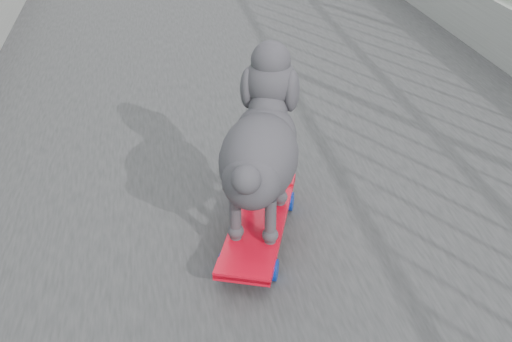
% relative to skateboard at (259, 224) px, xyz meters
% --- Properties ---
extents(skateboard, '(0.34, 0.57, 0.07)m').
position_rel_skateboard_xyz_m(skateboard, '(0.00, 0.00, 0.00)').
color(skateboard, red).
rests_on(skateboard, footbridge).
extents(poodle, '(0.34, 0.52, 0.46)m').
position_rel_skateboard_xyz_m(poodle, '(0.01, 0.03, 0.26)').
color(poodle, '#2C2A2F').
rests_on(poodle, skateboard).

